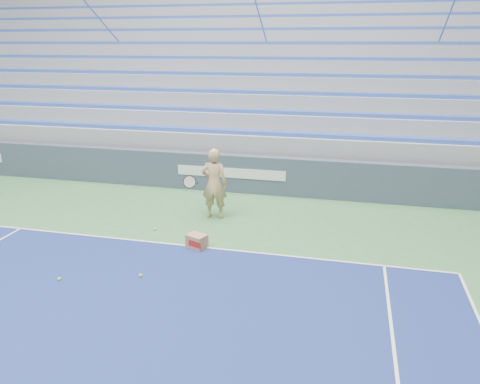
# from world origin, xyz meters

# --- Properties ---
(sponsor_barrier) EXTENTS (30.00, 0.32, 1.10)m
(sponsor_barrier) POSITION_xyz_m (0.00, 15.88, 0.55)
(sponsor_barrier) COLOR #394557
(sponsor_barrier) RESTS_ON ground
(bleachers) EXTENTS (31.00, 9.15, 7.30)m
(bleachers) POSITION_xyz_m (0.00, 21.60, 2.36)
(bleachers) COLOR gray
(bleachers) RESTS_ON ground
(tennis_player) EXTENTS (0.93, 0.83, 1.77)m
(tennis_player) POSITION_xyz_m (0.12, 13.69, 0.89)
(tennis_player) COLOR tan
(tennis_player) RESTS_ON ground
(ball_box) EXTENTS (0.48, 0.43, 0.30)m
(ball_box) POSITION_xyz_m (0.26, 11.86, 0.15)
(ball_box) COLOR #A5784F
(ball_box) RESTS_ON ground
(tennis_ball_0) EXTENTS (0.07, 0.07, 0.07)m
(tennis_ball_0) POSITION_xyz_m (-1.00, 12.55, 0.03)
(tennis_ball_0) COLOR #C9E32E
(tennis_ball_0) RESTS_ON ground
(tennis_ball_1) EXTENTS (0.07, 0.07, 0.07)m
(tennis_ball_1) POSITION_xyz_m (-0.34, 10.36, 0.03)
(tennis_ball_1) COLOR #C9E32E
(tennis_ball_1) RESTS_ON ground
(tennis_ball_2) EXTENTS (0.07, 0.07, 0.07)m
(tennis_ball_2) POSITION_xyz_m (-1.74, 9.88, 0.03)
(tennis_ball_2) COLOR #C9E32E
(tennis_ball_2) RESTS_ON ground
(tennis_ball_3) EXTENTS (0.07, 0.07, 0.07)m
(tennis_ball_3) POSITION_xyz_m (0.10, 11.95, 0.03)
(tennis_ball_3) COLOR #C9E32E
(tennis_ball_3) RESTS_ON ground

